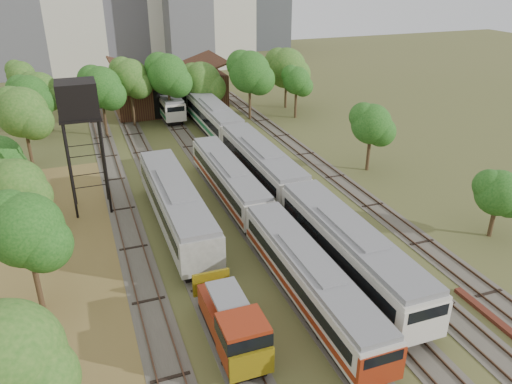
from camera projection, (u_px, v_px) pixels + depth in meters
name	position (u px, v px, depth m)	size (l,w,h in m)	color
ground	(391.00, 363.00, 28.29)	(240.00, 240.00, 0.00)	#475123
dry_grass_patch	(53.00, 347.00, 29.42)	(14.00, 60.00, 0.04)	brown
tracks	(240.00, 191.00, 49.34)	(24.60, 80.00, 0.19)	#4C473D
railcar_red_set	(261.00, 220.00, 40.03)	(2.79, 34.57, 3.45)	black
railcar_green_set	(261.00, 165.00, 50.11)	(3.24, 52.07, 4.02)	black
railcar_rear	(165.00, 100.00, 74.49)	(2.84, 16.08, 3.51)	black
shunter_locomotive	(233.00, 327.00, 28.73)	(2.54, 8.10, 3.33)	black
old_grey_coach	(176.00, 205.00, 41.70)	(3.24, 18.00, 4.01)	black
water_tower	(78.00, 103.00, 41.83)	(3.40, 3.40, 11.75)	black
rail_pile_far	(504.00, 327.00, 30.87)	(0.52, 8.32, 0.27)	#5B261A
maintenance_shed	(168.00, 90.00, 76.10)	(16.45, 11.55, 7.58)	#361913
tree_band_left	(17.00, 171.00, 40.27)	(7.78, 77.69, 8.72)	#382616
tree_band_far	(190.00, 77.00, 68.85)	(40.20, 10.33, 9.70)	#382616
tree_band_right	(366.00, 120.00, 54.73)	(5.76, 41.01, 7.36)	#382616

